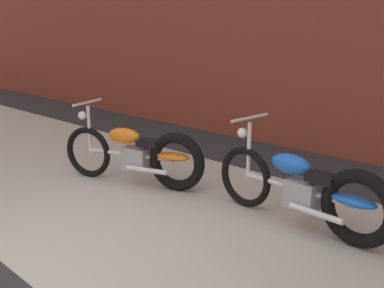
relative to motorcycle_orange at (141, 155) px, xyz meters
name	(u,v)px	position (x,y,z in m)	size (l,w,h in m)	color
ground_plane	(30,285)	(1.12, -2.07, -0.40)	(80.00, 80.00, 0.00)	#2D2D30
sidewalk_slab	(188,217)	(1.12, -0.32, -0.40)	(36.00, 3.50, 0.01)	#B2ADA3
motorcycle_orange	(141,155)	(0.00, 0.00, 0.00)	(1.92, 0.89, 1.03)	black
motorcycle_blue	(310,191)	(2.17, 0.30, 0.00)	(2.01, 0.58, 1.03)	black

